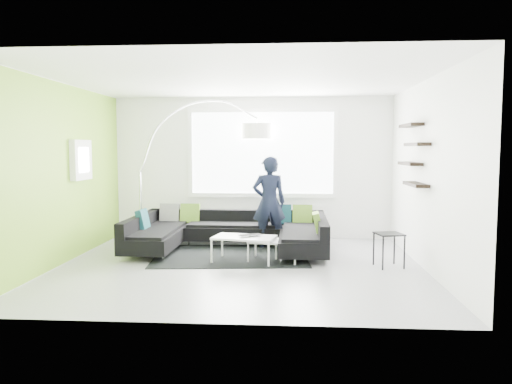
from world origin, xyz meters
TOP-DOWN VIEW (x-y plane):
  - ground at (0.00, 0.00)m, footprint 5.50×5.50m
  - room_shell at (0.04, 0.21)m, footprint 5.54×5.04m
  - sectional_sofa at (-0.29, 1.09)m, footprint 3.36×2.11m
  - rug at (-0.23, 0.73)m, footprint 2.64×2.03m
  - coffee_table at (0.27, 0.35)m, footprint 1.35×0.95m
  - arc_lamp at (-2.01, 1.60)m, footprint 2.69×1.52m
  - side_table at (2.25, 0.12)m, footprint 0.45×0.45m
  - person at (0.38, 1.49)m, footprint 0.74×0.60m
  - laptop at (0.16, 0.29)m, footprint 0.58×0.56m

SIDE VIEW (x-z plane):
  - ground at x=0.00m, z-range 0.00..0.00m
  - rug at x=-0.23m, z-range 0.00..0.01m
  - coffee_table at x=0.27m, z-range 0.00..0.40m
  - side_table at x=2.25m, z-range 0.00..0.52m
  - sectional_sofa at x=-0.29m, z-range -0.04..0.68m
  - laptop at x=0.16m, z-range 0.40..0.43m
  - person at x=0.38m, z-range 0.00..1.65m
  - arc_lamp at x=-2.01m, z-range 0.00..2.70m
  - room_shell at x=0.04m, z-range 0.40..3.22m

